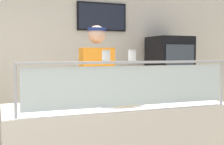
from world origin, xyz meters
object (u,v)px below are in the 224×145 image
(pepper_flake_shaker, at_px, (132,56))
(worker_figure, at_px, (97,90))
(pizza_tray, at_px, (117,102))
(drink_fridge, at_px, (169,88))
(parmesan_shaker, at_px, (106,56))
(pizza_server, at_px, (115,100))

(pepper_flake_shaker, relative_size, worker_figure, 0.05)
(pepper_flake_shaker, xyz_separation_m, worker_figure, (0.04, 1.06, -0.40))
(pizza_tray, xyz_separation_m, pepper_flake_shaker, (-0.00, -0.34, 0.44))
(drink_fridge, bearing_deg, pepper_flake_shaker, -128.30)
(parmesan_shaker, xyz_separation_m, drink_fridge, (1.85, 2.05, -0.55))
(pizza_tray, relative_size, drink_fridge, 0.30)
(worker_figure, bearing_deg, pizza_tray, -92.70)
(worker_figure, bearing_deg, pizza_server, -95.18)
(pizza_tray, height_order, pepper_flake_shaker, pepper_flake_shaker)
(pizza_server, bearing_deg, parmesan_shaker, -110.63)
(parmesan_shaker, distance_m, drink_fridge, 2.82)
(pepper_flake_shaker, distance_m, worker_figure, 1.13)
(parmesan_shaker, xyz_separation_m, pepper_flake_shaker, (0.23, -0.00, 0.00))
(pepper_flake_shaker, distance_m, drink_fridge, 2.67)
(pizza_tray, height_order, pizza_server, pizza_server)
(pepper_flake_shaker, bearing_deg, parmesan_shaker, 180.00)
(parmesan_shaker, height_order, drink_fridge, drink_fridge)
(pizza_server, xyz_separation_m, parmesan_shaker, (-0.20, -0.32, 0.42))
(pizza_tray, xyz_separation_m, drink_fridge, (1.62, 1.71, -0.11))
(pizza_tray, distance_m, pepper_flake_shaker, 0.56)
(drink_fridge, bearing_deg, worker_figure, -147.97)
(worker_figure, distance_m, drink_fridge, 1.87)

